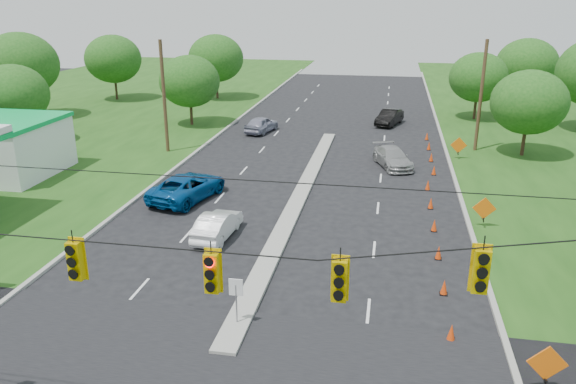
# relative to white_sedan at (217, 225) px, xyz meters

# --- Properties ---
(curb_left) EXTENTS (0.25, 110.00, 0.16)m
(curb_left) POSITION_rel_white_sedan_xyz_m (-6.81, 15.91, -0.69)
(curb_left) COLOR gray
(curb_left) RESTS_ON ground
(curb_right) EXTENTS (0.25, 110.00, 0.16)m
(curb_right) POSITION_rel_white_sedan_xyz_m (13.39, 15.91, -0.69)
(curb_right) COLOR gray
(curb_right) RESTS_ON ground
(median) EXTENTS (1.00, 34.00, 0.18)m
(median) POSITION_rel_white_sedan_xyz_m (3.29, 6.91, -0.69)
(median) COLOR gray
(median) RESTS_ON ground
(median_sign) EXTENTS (0.55, 0.06, 2.05)m
(median_sign) POSITION_rel_white_sedan_xyz_m (3.29, -8.09, 0.77)
(median_sign) COLOR gray
(median_sign) RESTS_ON ground
(signal_span) EXTENTS (25.60, 0.32, 9.00)m
(signal_span) POSITION_rel_white_sedan_xyz_m (3.24, -15.09, 4.28)
(signal_span) COLOR #422D1C
(signal_span) RESTS_ON ground
(utility_pole_far_left) EXTENTS (0.28, 0.28, 9.00)m
(utility_pole_far_left) POSITION_rel_white_sedan_xyz_m (-9.21, 15.91, 3.81)
(utility_pole_far_left) COLOR #422D1C
(utility_pole_far_left) RESTS_ON ground
(utility_pole_far_right) EXTENTS (0.28, 0.28, 9.00)m
(utility_pole_far_right) POSITION_rel_white_sedan_xyz_m (15.79, 20.91, 3.81)
(utility_pole_far_right) COLOR #422D1C
(utility_pole_far_right) RESTS_ON ground
(cone_1) EXTENTS (0.32, 0.32, 0.70)m
(cone_1) POSITION_rel_white_sedan_xyz_m (11.42, -7.59, -0.34)
(cone_1) COLOR #E13D0C
(cone_1) RESTS_ON ground
(cone_2) EXTENTS (0.32, 0.32, 0.70)m
(cone_2) POSITION_rel_white_sedan_xyz_m (11.42, -4.09, -0.34)
(cone_2) COLOR #E13D0C
(cone_2) RESTS_ON ground
(cone_3) EXTENTS (0.32, 0.32, 0.70)m
(cone_3) POSITION_rel_white_sedan_xyz_m (11.42, -0.59, -0.34)
(cone_3) COLOR #E13D0C
(cone_3) RESTS_ON ground
(cone_4) EXTENTS (0.32, 0.32, 0.70)m
(cone_4) POSITION_rel_white_sedan_xyz_m (11.42, 2.91, -0.34)
(cone_4) COLOR #E13D0C
(cone_4) RESTS_ON ground
(cone_5) EXTENTS (0.32, 0.32, 0.70)m
(cone_5) POSITION_rel_white_sedan_xyz_m (11.42, 6.41, -0.34)
(cone_5) COLOR #E13D0C
(cone_5) RESTS_ON ground
(cone_6) EXTENTS (0.32, 0.32, 0.70)m
(cone_6) POSITION_rel_white_sedan_xyz_m (11.42, 9.91, -0.34)
(cone_6) COLOR #E13D0C
(cone_6) RESTS_ON ground
(cone_7) EXTENTS (0.32, 0.32, 0.70)m
(cone_7) POSITION_rel_white_sedan_xyz_m (12.02, 13.41, -0.34)
(cone_7) COLOR #E13D0C
(cone_7) RESTS_ON ground
(cone_8) EXTENTS (0.32, 0.32, 0.70)m
(cone_8) POSITION_rel_white_sedan_xyz_m (12.02, 16.91, -0.34)
(cone_8) COLOR #E13D0C
(cone_8) RESTS_ON ground
(cone_9) EXTENTS (0.32, 0.32, 0.70)m
(cone_9) POSITION_rel_white_sedan_xyz_m (12.02, 20.41, -0.34)
(cone_9) COLOR #E13D0C
(cone_9) RESTS_ON ground
(cone_10) EXTENTS (0.32, 0.32, 0.70)m
(cone_10) POSITION_rel_white_sedan_xyz_m (12.02, 23.91, -0.34)
(cone_10) COLOR #E13D0C
(cone_10) RESTS_ON ground
(work_sign_0) EXTENTS (1.27, 0.58, 1.37)m
(work_sign_0) POSITION_rel_white_sedan_xyz_m (14.09, -10.09, 0.40)
(work_sign_0) COLOR black
(work_sign_0) RESTS_ON ground
(work_sign_1) EXTENTS (1.27, 0.58, 1.37)m
(work_sign_1) POSITION_rel_white_sedan_xyz_m (14.09, 3.91, 0.40)
(work_sign_1) COLOR black
(work_sign_1) RESTS_ON ground
(work_sign_2) EXTENTS (1.27, 0.58, 1.37)m
(work_sign_2) POSITION_rel_white_sedan_xyz_m (14.09, 17.91, 0.40)
(work_sign_2) COLOR black
(work_sign_2) RESTS_ON ground
(tree_2) EXTENTS (5.88, 5.88, 6.86)m
(tree_2) POSITION_rel_white_sedan_xyz_m (-22.71, 15.91, 3.64)
(tree_2) COLOR black
(tree_2) RESTS_ON ground
(tree_3) EXTENTS (7.56, 7.56, 8.82)m
(tree_3) POSITION_rel_white_sedan_xyz_m (-28.71, 25.91, 4.88)
(tree_3) COLOR black
(tree_3) RESTS_ON ground
(tree_4) EXTENTS (6.72, 6.72, 7.84)m
(tree_4) POSITION_rel_white_sedan_xyz_m (-24.71, 37.91, 4.26)
(tree_4) COLOR black
(tree_4) RESTS_ON ground
(tree_5) EXTENTS (5.88, 5.88, 6.86)m
(tree_5) POSITION_rel_white_sedan_xyz_m (-10.71, 25.91, 3.64)
(tree_5) COLOR black
(tree_5) RESTS_ON ground
(tree_6) EXTENTS (6.72, 6.72, 7.84)m
(tree_6) POSITION_rel_white_sedan_xyz_m (-12.71, 40.91, 4.26)
(tree_6) COLOR black
(tree_6) RESTS_ON ground
(tree_9) EXTENTS (5.88, 5.88, 6.86)m
(tree_9) POSITION_rel_white_sedan_xyz_m (19.29, 19.91, 3.64)
(tree_9) COLOR black
(tree_9) RESTS_ON ground
(tree_11) EXTENTS (6.72, 6.72, 7.84)m
(tree_11) POSITION_rel_white_sedan_xyz_m (23.29, 40.91, 4.26)
(tree_11) COLOR black
(tree_11) RESTS_ON ground
(tree_12) EXTENTS (5.88, 5.88, 6.86)m
(tree_12) POSITION_rel_white_sedan_xyz_m (17.29, 33.91, 3.64)
(tree_12) COLOR black
(tree_12) RESTS_ON ground
(white_sedan) EXTENTS (1.75, 4.31, 1.39)m
(white_sedan) POSITION_rel_white_sedan_xyz_m (0.00, 0.00, 0.00)
(white_sedan) COLOR white
(white_sedan) RESTS_ON ground
(blue_pickup) EXTENTS (4.10, 6.44, 1.65)m
(blue_pickup) POSITION_rel_white_sedan_xyz_m (-3.62, 5.37, 0.13)
(blue_pickup) COLOR navy
(blue_pickup) RESTS_ON ground
(silver_car_far) EXTENTS (3.51, 5.28, 1.42)m
(silver_car_far) POSITION_rel_white_sedan_xyz_m (9.04, 14.98, 0.02)
(silver_car_far) COLOR gray
(silver_car_far) RESTS_ON ground
(silver_car_oncoming) EXTENTS (2.78, 4.77, 1.53)m
(silver_car_oncoming) POSITION_rel_white_sedan_xyz_m (-3.20, 24.15, 0.07)
(silver_car_oncoming) COLOR gray
(silver_car_oncoming) RESTS_ON ground
(dark_car_receding) EXTENTS (2.91, 4.90, 1.52)m
(dark_car_receding) POSITION_rel_white_sedan_xyz_m (8.61, 29.60, 0.07)
(dark_car_receding) COLOR black
(dark_car_receding) RESTS_ON ground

